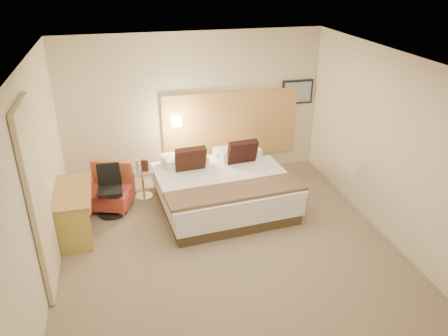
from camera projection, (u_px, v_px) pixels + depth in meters
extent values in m
cube|color=#806E56|center=(227.00, 246.00, 6.42)|extent=(4.80, 5.00, 0.02)
cube|color=silver|center=(227.00, 60.00, 5.24)|extent=(4.80, 5.00, 0.02)
cube|color=beige|center=(194.00, 107.00, 8.02)|extent=(4.80, 0.02, 2.70)
cube|color=beige|center=(301.00, 286.00, 3.63)|extent=(4.80, 0.02, 2.70)
cube|color=beige|center=(35.00, 182.00, 5.31)|extent=(0.02, 5.00, 2.70)
cube|color=beige|center=(387.00, 146.00, 6.35)|extent=(0.02, 5.00, 2.70)
cube|color=#BC8949|center=(231.00, 125.00, 8.31)|extent=(2.60, 0.04, 1.30)
cube|color=black|center=(297.00, 92.00, 8.37)|extent=(0.62, 0.03, 0.47)
cube|color=#778FA5|center=(298.00, 92.00, 8.35)|extent=(0.54, 0.01, 0.39)
cylinder|color=white|center=(176.00, 120.00, 7.96)|extent=(0.02, 0.12, 0.02)
cube|color=#F6E5C0|center=(176.00, 121.00, 7.90)|extent=(0.15, 0.15, 0.15)
cube|color=beige|center=(39.00, 201.00, 5.16)|extent=(0.06, 0.90, 2.42)
cylinder|color=#91C0E0|center=(137.00, 165.00, 7.49)|extent=(0.07, 0.07, 0.19)
cube|color=#3C2418|center=(145.00, 166.00, 7.44)|extent=(0.13, 0.07, 0.20)
cube|color=#463723|center=(222.00, 200.00, 7.44)|extent=(2.15, 2.15, 0.18)
cube|color=white|center=(222.00, 187.00, 7.34)|extent=(2.21, 2.21, 0.31)
cube|color=white|center=(228.00, 184.00, 7.00)|extent=(2.23, 1.65, 0.10)
cube|color=white|center=(182.00, 160.00, 7.74)|extent=(0.75, 0.45, 0.18)
cube|color=white|center=(234.00, 153.00, 8.02)|extent=(0.75, 0.45, 0.18)
cube|color=white|center=(186.00, 161.00, 7.47)|extent=(0.75, 0.45, 0.18)
cube|color=white|center=(239.00, 153.00, 7.75)|extent=(0.75, 0.45, 0.18)
cube|color=black|center=(190.00, 161.00, 7.26)|extent=(0.53, 0.32, 0.52)
cube|color=black|center=(242.00, 154.00, 7.53)|extent=(0.53, 0.32, 0.52)
cube|color=#B75525|center=(236.00, 191.00, 6.62)|extent=(2.19, 0.74, 0.05)
cube|color=#A48F4D|center=(89.00, 212.00, 7.18)|extent=(0.09, 0.09, 0.09)
cube|color=tan|center=(122.00, 214.00, 7.13)|extent=(0.09, 0.09, 0.09)
cube|color=#9B6D49|center=(100.00, 197.00, 7.62)|extent=(0.09, 0.09, 0.09)
cube|color=#9A7848|center=(131.00, 199.00, 7.57)|extent=(0.09, 0.09, 0.09)
cube|color=#B43B30|center=(110.00, 196.00, 7.30)|extent=(0.87, 0.82, 0.26)
cube|color=#B75831|center=(112.00, 172.00, 7.39)|extent=(0.70, 0.34, 0.40)
cube|color=black|center=(111.00, 178.00, 7.33)|extent=(0.37, 0.27, 0.35)
cylinder|color=silver|center=(144.00, 196.00, 7.74)|extent=(0.39, 0.39, 0.02)
cylinder|color=white|center=(143.00, 183.00, 7.63)|extent=(0.05, 0.05, 0.48)
cylinder|color=silver|center=(142.00, 170.00, 7.52)|extent=(0.57, 0.57, 0.01)
cube|color=#B38246|center=(72.00, 192.00, 6.43)|extent=(0.55, 1.17, 0.04)
cube|color=gold|center=(74.00, 232.00, 6.11)|extent=(0.49, 0.05, 0.69)
cube|color=#A77C41|center=(77.00, 196.00, 7.06)|extent=(0.49, 0.05, 0.69)
cube|color=tan|center=(76.00, 196.00, 6.47)|extent=(0.45, 1.09, 0.10)
cylinder|color=black|center=(113.00, 212.00, 7.22)|extent=(0.47, 0.47, 0.04)
cylinder|color=black|center=(112.00, 201.00, 7.13)|extent=(0.05, 0.05, 0.36)
cube|color=black|center=(110.00, 191.00, 7.04)|extent=(0.38, 0.38, 0.06)
cube|color=black|center=(109.00, 174.00, 7.10)|extent=(0.36, 0.05, 0.38)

